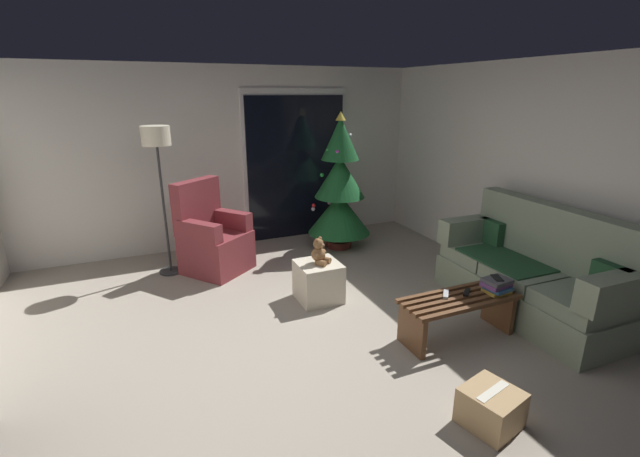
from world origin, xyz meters
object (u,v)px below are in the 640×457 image
(christmas_tree, at_px, (340,190))
(coffee_table, at_px, (458,311))
(couch, at_px, (532,274))
(remote_silver, at_px, (446,294))
(teddy_bear_chestnut, at_px, (319,253))
(ottoman, at_px, (318,281))
(floor_lamp, at_px, (157,151))
(book_stack, at_px, (497,285))
(cell_phone, at_px, (497,278))
(remote_black, at_px, (467,292))
(cardboard_box_taped_mid_floor, at_px, (491,408))
(armchair, at_px, (213,240))

(christmas_tree, bearing_deg, coffee_table, -91.42)
(couch, distance_m, coffee_table, 1.03)
(couch, xyz_separation_m, remote_silver, (-1.11, -0.04, 0.02))
(teddy_bear_chestnut, bearing_deg, ottoman, 126.01)
(christmas_tree, height_order, floor_lamp, christmas_tree)
(book_stack, bearing_deg, cell_phone, 63.67)
(floor_lamp, bearing_deg, remote_black, -47.30)
(remote_black, distance_m, teddy_bear_chestnut, 1.50)
(coffee_table, bearing_deg, ottoman, 126.01)
(floor_lamp, relative_size, teddy_bear_chestnut, 6.25)
(cell_phone, height_order, cardboard_box_taped_mid_floor, cell_phone)
(remote_silver, relative_size, armchair, 0.14)
(cell_phone, bearing_deg, teddy_bear_chestnut, 157.14)
(book_stack, xyz_separation_m, christmas_tree, (-0.30, 2.65, 0.37))
(remote_black, bearing_deg, couch, 54.72)
(coffee_table, xyz_separation_m, remote_silver, (-0.09, 0.07, 0.15))
(christmas_tree, xyz_separation_m, ottoman, (-0.93, -1.40, -0.63))
(remote_black, bearing_deg, book_stack, 30.51)
(coffee_table, xyz_separation_m, floor_lamp, (-2.26, 2.59, 1.24))
(remote_silver, xyz_separation_m, armchair, (-1.65, 2.38, -0.01))
(remote_black, bearing_deg, ottoman, 179.38)
(remote_black, xyz_separation_m, cardboard_box_taped_mid_floor, (-0.63, -0.98, -0.29))
(armchair, xyz_separation_m, teddy_bear_chestnut, (0.89, -1.28, 0.14))
(teddy_bear_chestnut, bearing_deg, armchair, 124.76)
(cell_phone, bearing_deg, armchair, 152.15)
(coffee_table, xyz_separation_m, remote_black, (0.11, 0.03, 0.15))
(couch, height_order, christmas_tree, christmas_tree)
(christmas_tree, bearing_deg, teddy_bear_chestnut, -123.04)
(remote_black, bearing_deg, floor_lamp, -177.92)
(remote_silver, relative_size, floor_lamp, 0.09)
(couch, bearing_deg, ottoman, 150.37)
(floor_lamp, xyz_separation_m, ottoman, (1.40, -1.41, -1.29))
(couch, relative_size, remote_silver, 12.56)
(floor_lamp, relative_size, cardboard_box_taped_mid_floor, 4.30)
(ottoman, relative_size, teddy_bear_chestnut, 1.54)
(armchair, bearing_deg, cell_phone, -49.69)
(remote_silver, height_order, remote_black, same)
(remote_silver, xyz_separation_m, remote_black, (0.20, -0.04, 0.00))
(couch, relative_size, coffee_table, 1.78)
(cell_phone, bearing_deg, remote_silver, -172.03)
(coffee_table, bearing_deg, armchair, 125.36)
(couch, distance_m, armchair, 3.62)
(couch, distance_m, remote_silver, 1.11)
(coffee_table, bearing_deg, book_stack, -9.09)
(remote_black, relative_size, armchair, 0.14)
(book_stack, relative_size, floor_lamp, 0.15)
(floor_lamp, height_order, ottoman, floor_lamp)
(couch, xyz_separation_m, christmas_tree, (-0.95, 2.47, 0.45))
(book_stack, relative_size, cell_phone, 1.86)
(coffee_table, height_order, remote_black, remote_black)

